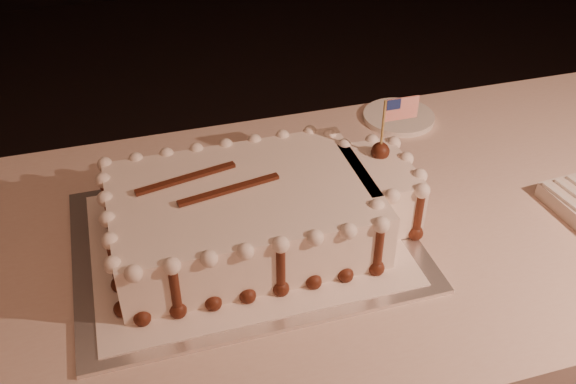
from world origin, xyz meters
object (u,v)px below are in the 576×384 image
object	(u,v)px
banquet_table	(354,349)
cake_board	(244,240)
sheet_cake	(261,211)
side_plate	(399,117)

from	to	relation	value
banquet_table	cake_board	distance (m)	0.45
cake_board	banquet_table	bearing A→B (deg)	1.10
cake_board	sheet_cake	bearing A→B (deg)	0.22
banquet_table	cake_board	size ratio (longest dim) A/B	4.11
side_plate	banquet_table	bearing A→B (deg)	-123.31
banquet_table	sheet_cake	distance (m)	0.48
sheet_cake	side_plate	distance (m)	0.52
cake_board	sheet_cake	size ratio (longest dim) A/B	1.05
banquet_table	side_plate	bearing A→B (deg)	56.69
side_plate	sheet_cake	bearing A→B (deg)	-142.31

